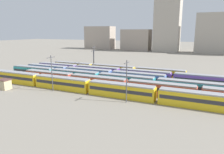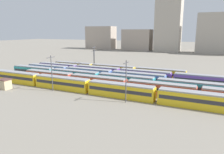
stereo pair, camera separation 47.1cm
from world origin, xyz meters
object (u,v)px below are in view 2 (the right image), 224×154
at_px(catenary_pole_0, 52,72).
at_px(catenary_pole_3, 94,59).
at_px(train_track_4, 145,75).
at_px(catenary_pole_2, 126,80).
at_px(signal_hut, 4,84).
at_px(train_track_1, 127,86).
at_px(train_track_2, 126,81).
at_px(train_track_3, 88,73).
at_px(train_track_0, 90,86).
at_px(train_track_5, 113,70).
at_px(catenary_pole_1, 94,57).

distance_m(catenary_pole_0, catenary_pole_3, 31.92).
bearing_deg(train_track_4, catenary_pole_2, -84.88).
xyz_separation_m(train_track_4, signal_hut, (-35.24, -27.97, -0.35)).
xyz_separation_m(train_track_1, catenary_pole_3, (-24.21, 23.55, 3.26)).
height_order(train_track_2, catenary_pole_2, catenary_pole_2).
bearing_deg(signal_hut, catenary_pole_2, 5.97).
relative_size(train_track_3, train_track_4, 0.60).
distance_m(train_track_0, train_track_3, 18.43).
bearing_deg(catenary_pole_2, train_track_3, 139.31).
bearing_deg(train_track_5, signal_hut, -121.77).
distance_m(train_track_3, train_track_4, 20.46).
xyz_separation_m(train_track_0, catenary_pole_3, (-14.93, 28.75, 3.26)).
bearing_deg(signal_hut, catenary_pole_3, 73.95).
relative_size(train_track_0, train_track_1, 1.00).
distance_m(train_track_2, train_track_3, 17.38).
bearing_deg(catenary_pole_1, catenary_pole_0, -82.79).
relative_size(train_track_1, catenary_pole_1, 6.84).
distance_m(train_track_4, catenary_pole_1, 26.22).
height_order(train_track_3, catenary_pole_0, catenary_pole_0).
xyz_separation_m(train_track_1, train_track_3, (-19.09, 10.40, -0.00)).
height_order(train_track_4, catenary_pole_1, catenary_pole_1).
bearing_deg(train_track_4, train_track_5, 160.52).
distance_m(train_track_3, train_track_5, 11.58).
relative_size(catenary_pole_2, signal_hut, 2.87).
height_order(train_track_4, catenary_pole_0, catenary_pole_0).
xyz_separation_m(train_track_0, catenary_pole_0, (-10.67, -2.88, 3.84)).
distance_m(catenary_pole_0, catenary_pole_1, 31.87).
xyz_separation_m(catenary_pole_3, signal_hut, (-10.33, -35.92, -3.61)).
bearing_deg(train_track_1, catenary_pole_3, 135.79).
xyz_separation_m(train_track_3, catenary_pole_0, (-0.86, -18.48, 3.84)).
height_order(catenary_pole_0, catenary_pole_2, catenary_pole_0).
bearing_deg(catenary_pole_2, signal_hut, -174.03).
relative_size(train_track_4, catenary_pole_3, 10.11).
bearing_deg(train_track_4, catenary_pole_1, 162.14).
distance_m(train_track_5, catenary_pole_1, 11.11).
distance_m(train_track_0, train_track_1, 10.64).
bearing_deg(train_track_0, train_track_5, 100.30).
height_order(catenary_pole_1, catenary_pole_3, catenary_pole_1).
bearing_deg(train_track_2, train_track_1, -64.27).
bearing_deg(train_track_0, train_track_1, 29.27).
bearing_deg(train_track_1, train_track_3, 151.41).
relative_size(train_track_2, train_track_4, 1.00).
bearing_deg(signal_hut, train_track_2, 28.74).
height_order(train_track_4, catenary_pole_3, catenary_pole_3).
relative_size(train_track_1, catenary_pole_0, 7.20).
distance_m(train_track_0, catenary_pole_3, 32.56).
xyz_separation_m(catenary_pole_1, catenary_pole_3, (-0.26, 0.01, -0.86)).
relative_size(catenary_pole_3, signal_hut, 2.57).
xyz_separation_m(train_track_1, catenary_pole_0, (-19.95, -8.08, 3.84)).
height_order(train_track_1, train_track_2, same).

